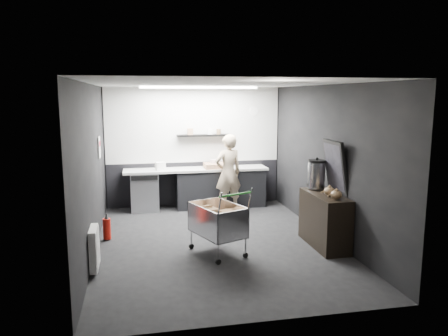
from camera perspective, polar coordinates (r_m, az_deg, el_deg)
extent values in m
plane|color=black|center=(7.67, -1.08, -9.66)|extent=(5.50, 5.50, 0.00)
plane|color=white|center=(7.25, -1.15, 10.95)|extent=(5.50, 5.50, 0.00)
plane|color=black|center=(10.03, -3.93, 2.79)|extent=(5.50, 0.00, 5.50)
plane|color=black|center=(4.71, 4.92, -4.87)|extent=(5.50, 0.00, 5.50)
plane|color=black|center=(7.26, -16.85, -0.17)|extent=(0.00, 5.50, 5.50)
plane|color=black|center=(7.94, 13.24, 0.79)|extent=(0.00, 5.50, 5.50)
cube|color=silver|center=(9.96, -3.95, 5.63)|extent=(3.95, 0.02, 1.70)
cube|color=black|center=(10.14, -3.87, -2.00)|extent=(3.95, 0.02, 1.00)
cube|color=black|center=(9.90, -2.70, 4.29)|extent=(1.20, 0.22, 0.04)
cylinder|color=white|center=(10.22, 3.91, 7.41)|extent=(0.20, 0.03, 0.20)
cube|color=white|center=(8.51, -15.98, 2.61)|extent=(0.02, 0.30, 0.40)
cube|color=red|center=(8.50, -15.97, 3.07)|extent=(0.02, 0.22, 0.10)
cube|color=white|center=(6.62, -16.62, -10.00)|extent=(0.10, 0.50, 0.60)
cube|color=white|center=(9.07, -3.27, 10.45)|extent=(2.40, 0.20, 0.04)
cube|color=black|center=(9.95, -0.48, -2.65)|extent=(2.00, 0.56, 0.85)
cube|color=beige|center=(9.77, -3.65, -0.20)|extent=(3.20, 0.60, 0.05)
cube|color=#9EA0A5|center=(9.77, -10.32, -3.02)|extent=(0.60, 0.58, 0.85)
cube|color=black|center=(9.41, -10.35, -1.30)|extent=(0.56, 0.02, 0.10)
imported|color=beige|center=(9.45, 0.55, -0.69)|extent=(0.70, 0.54, 1.69)
cube|color=silver|center=(7.06, -0.84, -8.54)|extent=(0.88, 1.06, 0.02)
cube|color=silver|center=(6.95, -3.16, -6.87)|extent=(0.36, 0.85, 0.48)
cube|color=silver|center=(7.05, 1.44, -6.62)|extent=(0.36, 0.85, 0.48)
cube|color=silver|center=(6.57, -0.13, -7.81)|extent=(0.55, 0.24, 0.48)
cube|color=silver|center=(7.41, -1.48, -5.81)|extent=(0.55, 0.24, 0.48)
cylinder|color=silver|center=(6.68, -2.35, -10.96)|extent=(0.02, 0.02, 0.32)
cylinder|color=silver|center=(6.78, 1.96, -10.67)|extent=(0.02, 0.02, 0.32)
cylinder|color=silver|center=(7.46, -3.37, -8.77)|extent=(0.02, 0.02, 0.32)
cylinder|color=silver|center=(7.54, 0.49, -8.55)|extent=(0.02, 0.02, 0.32)
cylinder|color=#258928|center=(6.38, -0.02, -3.62)|extent=(0.56, 0.25, 0.03)
cube|color=brown|center=(7.08, -2.03, -6.69)|extent=(0.36, 0.39, 0.41)
cube|color=brown|center=(6.91, 0.58, -7.27)|extent=(0.33, 0.37, 0.36)
cylinder|color=black|center=(6.73, -2.34, -12.07)|extent=(0.09, 0.06, 0.09)
cylinder|color=black|center=(7.50, -3.36, -9.78)|extent=(0.09, 0.06, 0.09)
cylinder|color=black|center=(6.82, 1.96, -11.76)|extent=(0.09, 0.06, 0.09)
cylinder|color=black|center=(7.58, 0.49, -9.55)|extent=(0.09, 0.06, 0.09)
cube|color=black|center=(7.55, 12.98, -6.65)|extent=(0.45, 1.19, 0.89)
cylinder|color=silver|center=(7.75, 11.96, -0.92)|extent=(0.30, 0.30, 0.46)
cylinder|color=black|center=(7.71, 12.02, 0.89)|extent=(0.30, 0.30, 0.04)
sphere|color=black|center=(7.71, 12.03, 1.18)|extent=(0.05, 0.05, 0.05)
ellipsoid|color=brown|center=(7.30, 13.61, -2.98)|extent=(0.18, 0.18, 0.14)
ellipsoid|color=brown|center=(7.08, 14.46, -3.40)|extent=(0.18, 0.18, 0.14)
cube|color=black|center=(7.48, 14.35, 0.16)|extent=(0.20, 0.70, 0.89)
cube|color=black|center=(7.47, 14.18, 0.15)|extent=(0.14, 0.60, 0.76)
cylinder|color=#AF140B|center=(7.99, -15.05, -7.67)|extent=(0.14, 0.14, 0.36)
cone|color=black|center=(7.93, -15.11, -6.25)|extent=(0.09, 0.09, 0.05)
cylinder|color=black|center=(7.92, -15.12, -6.00)|extent=(0.03, 0.03, 0.05)
cube|color=#9F7454|center=(9.78, -0.93, 0.31)|extent=(0.56, 0.43, 0.11)
cylinder|color=beige|center=(9.82, -1.25, 0.57)|extent=(0.19, 0.19, 0.19)
cube|color=white|center=(9.63, -8.30, 0.25)|extent=(0.23, 0.20, 0.17)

